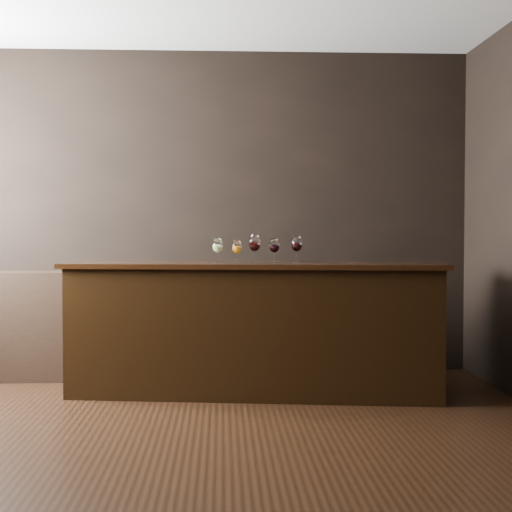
{
  "coord_description": "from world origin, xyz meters",
  "views": [
    {
      "loc": [
        0.34,
        -3.99,
        1.24
      ],
      "look_at": [
        0.6,
        1.36,
        1.05
      ],
      "focal_mm": 50.0,
      "sensor_mm": 36.0,
      "label": 1
    }
  ],
  "objects_px": {
    "glass_red_a": "(255,244)",
    "glass_red_b": "(274,246)",
    "glass_white": "(217,246)",
    "glass_red_c": "(297,244)",
    "back_bar_shelf": "(100,325)",
    "glass_amber": "(237,247)",
    "bar_counter": "(254,331)"
  },
  "relations": [
    {
      "from": "glass_red_a",
      "to": "back_bar_shelf",
      "type": "bearing_deg",
      "value": 152.05
    },
    {
      "from": "bar_counter",
      "to": "glass_red_a",
      "type": "distance_m",
      "value": 0.66
    },
    {
      "from": "glass_white",
      "to": "glass_red_c",
      "type": "relative_size",
      "value": 0.92
    },
    {
      "from": "glass_red_c",
      "to": "glass_red_a",
      "type": "bearing_deg",
      "value": -174.21
    },
    {
      "from": "back_bar_shelf",
      "to": "glass_white",
      "type": "height_order",
      "value": "glass_white"
    },
    {
      "from": "back_bar_shelf",
      "to": "bar_counter",
      "type": "bearing_deg",
      "value": -28.04
    },
    {
      "from": "glass_amber",
      "to": "glass_red_a",
      "type": "height_order",
      "value": "glass_red_a"
    },
    {
      "from": "bar_counter",
      "to": "glass_white",
      "type": "bearing_deg",
      "value": -177.54
    },
    {
      "from": "glass_white",
      "to": "glass_red_b",
      "type": "distance_m",
      "value": 0.43
    },
    {
      "from": "glass_red_a",
      "to": "glass_red_b",
      "type": "xyz_separation_m",
      "value": [
        0.15,
        0.01,
        -0.02
      ]
    },
    {
      "from": "glass_amber",
      "to": "glass_red_c",
      "type": "bearing_deg",
      "value": 6.73
    },
    {
      "from": "glass_red_b",
      "to": "glass_red_c",
      "type": "height_order",
      "value": "glass_red_c"
    },
    {
      "from": "bar_counter",
      "to": "glass_red_c",
      "type": "xyz_separation_m",
      "value": [
        0.33,
        0.03,
        0.65
      ]
    },
    {
      "from": "back_bar_shelf",
      "to": "glass_red_a",
      "type": "distance_m",
      "value": 1.59
    },
    {
      "from": "glass_amber",
      "to": "glass_red_a",
      "type": "xyz_separation_m",
      "value": [
        0.13,
        0.02,
        0.03
      ]
    },
    {
      "from": "glass_amber",
      "to": "glass_red_a",
      "type": "bearing_deg",
      "value": 8.97
    },
    {
      "from": "glass_amber",
      "to": "glass_red_b",
      "type": "xyz_separation_m",
      "value": [
        0.28,
        0.03,
        0.01
      ]
    },
    {
      "from": "glass_amber",
      "to": "glass_white",
      "type": "bearing_deg",
      "value": 162.79
    },
    {
      "from": "glass_white",
      "to": "glass_red_a",
      "type": "xyz_separation_m",
      "value": [
        0.28,
        -0.02,
        0.02
      ]
    },
    {
      "from": "back_bar_shelf",
      "to": "glass_white",
      "type": "relative_size",
      "value": 13.32
    },
    {
      "from": "glass_white",
      "to": "glass_red_c",
      "type": "bearing_deg",
      "value": 0.84
    },
    {
      "from": "bar_counter",
      "to": "glass_white",
      "type": "distance_m",
      "value": 0.7
    },
    {
      "from": "back_bar_shelf",
      "to": "glass_red_a",
      "type": "xyz_separation_m",
      "value": [
        1.27,
        -0.67,
        0.69
      ]
    },
    {
      "from": "glass_red_a",
      "to": "glass_red_c",
      "type": "bearing_deg",
      "value": 5.79
    },
    {
      "from": "back_bar_shelf",
      "to": "glass_amber",
      "type": "bearing_deg",
      "value": -31.46
    },
    {
      "from": "glass_red_a",
      "to": "glass_red_c",
      "type": "relative_size",
      "value": 1.04
    },
    {
      "from": "glass_red_b",
      "to": "glass_red_a",
      "type": "bearing_deg",
      "value": -175.74
    },
    {
      "from": "glass_white",
      "to": "glass_red_b",
      "type": "xyz_separation_m",
      "value": [
        0.43,
        -0.01,
        -0.0
      ]
    },
    {
      "from": "glass_white",
      "to": "glass_red_c",
      "type": "distance_m",
      "value": 0.6
    },
    {
      "from": "back_bar_shelf",
      "to": "glass_red_a",
      "type": "height_order",
      "value": "glass_red_a"
    },
    {
      "from": "glass_white",
      "to": "glass_red_b",
      "type": "bearing_deg",
      "value": -1.69
    },
    {
      "from": "back_bar_shelf",
      "to": "glass_red_a",
      "type": "bearing_deg",
      "value": -27.95
    }
  ]
}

